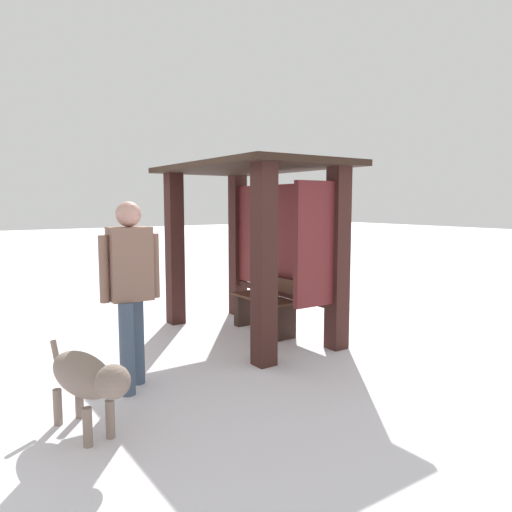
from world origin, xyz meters
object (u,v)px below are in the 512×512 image
Objects in this scene: bench_left_inside at (265,307)px; dog at (86,377)px; bus_shelter at (260,222)px; person_walking at (130,281)px.

bench_left_inside is 0.99× the size of dog.
person_walking is at bearing -66.80° from bus_shelter.
dog is (1.62, -2.77, -1.08)m from bus_shelter.
bench_left_inside is at bearing 117.91° from bus_shelter.
bus_shelter reaches higher than bench_left_inside.
bus_shelter is at bearing 113.20° from person_walking.
person_walking is at bearing -66.50° from bench_left_inside.
person_walking is 1.62× the size of dog.
person_walking is 1.12m from dog.
bench_left_inside is at bearing 113.50° from person_walking.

